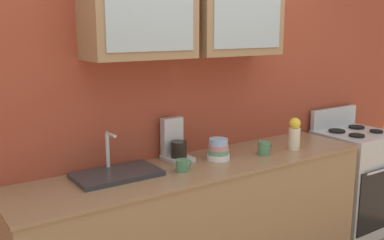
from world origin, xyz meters
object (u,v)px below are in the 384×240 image
(vase, at_px, (294,134))
(sink_faucet, at_px, (116,173))
(stove_range, at_px, (353,181))
(bowl_stack, at_px, (218,150))
(coffee_maker, at_px, (175,144))
(cup_near_bowls, at_px, (264,148))
(cup_near_sink, at_px, (182,165))

(vase, bearing_deg, sink_faucet, 172.51)
(stove_range, height_order, bowl_stack, stove_range)
(vase, relative_size, coffee_maker, 0.84)
(sink_faucet, relative_size, cup_near_bowls, 4.14)
(bowl_stack, distance_m, cup_near_sink, 0.36)
(sink_faucet, distance_m, vase, 1.38)
(bowl_stack, height_order, coffee_maker, coffee_maker)
(coffee_maker, bearing_deg, bowl_stack, -34.06)
(stove_range, distance_m, cup_near_bowls, 1.27)
(bowl_stack, height_order, cup_near_sink, bowl_stack)
(stove_range, xyz_separation_m, vase, (-0.88, -0.09, 0.58))
(cup_near_sink, relative_size, cup_near_bowls, 0.92)
(cup_near_sink, distance_m, cup_near_bowls, 0.69)
(bowl_stack, bearing_deg, coffee_maker, 145.94)
(stove_range, xyz_separation_m, sink_faucet, (-2.25, 0.09, 0.47))
(sink_faucet, xyz_separation_m, cup_near_bowls, (1.09, -0.16, 0.03))
(stove_range, xyz_separation_m, coffee_maker, (-1.76, 0.20, 0.56))
(coffee_maker, bearing_deg, sink_faucet, -168.22)
(vase, relative_size, cup_near_sink, 2.09)
(cup_near_sink, bearing_deg, coffee_maker, 67.98)
(stove_range, xyz_separation_m, cup_near_bowls, (-1.16, -0.06, 0.50))
(stove_range, height_order, cup_near_sink, stove_range)
(cup_near_sink, bearing_deg, sink_faucet, 159.99)
(coffee_maker, bearing_deg, stove_range, -6.38)
(vase, distance_m, coffee_maker, 0.92)
(cup_near_sink, distance_m, coffee_maker, 0.27)
(cup_near_sink, xyz_separation_m, coffee_maker, (0.10, 0.25, 0.07))
(coffee_maker, bearing_deg, cup_near_sink, -112.02)
(coffee_maker, bearing_deg, cup_near_bowls, -23.48)
(stove_range, relative_size, bowl_stack, 6.93)
(sink_faucet, relative_size, vase, 2.14)
(stove_range, relative_size, cup_near_sink, 9.48)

